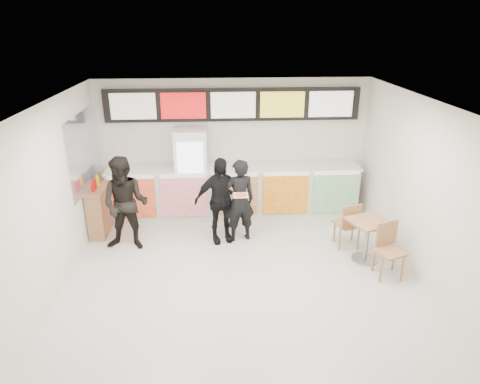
{
  "coord_description": "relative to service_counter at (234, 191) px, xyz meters",
  "views": [
    {
      "loc": [
        -0.42,
        -5.81,
        4.15
      ],
      "look_at": [
        0.01,
        1.2,
        1.31
      ],
      "focal_mm": 32.0,
      "sensor_mm": 36.0,
      "label": 1
    }
  ],
  "objects": [
    {
      "name": "floor",
      "position": [
        -0.0,
        -3.09,
        -0.57
      ],
      "size": [
        7.0,
        7.0,
        0.0
      ],
      "primitive_type": "plane",
      "color": "beige",
      "rests_on": "ground"
    },
    {
      "name": "ceiling",
      "position": [
        -0.0,
        -3.09,
        2.43
      ],
      "size": [
        7.0,
        7.0,
        0.0
      ],
      "primitive_type": "plane",
      "rotation": [
        3.14,
        0.0,
        0.0
      ],
      "color": "white",
      "rests_on": "wall_back"
    },
    {
      "name": "wall_back",
      "position": [
        -0.0,
        0.41,
        0.93
      ],
      "size": [
        6.0,
        0.0,
        6.0
      ],
      "primitive_type": "plane",
      "rotation": [
        1.57,
        0.0,
        0.0
      ],
      "color": "silver",
      "rests_on": "floor"
    },
    {
      "name": "wall_left",
      "position": [
        -3.0,
        -3.09,
        0.93
      ],
      "size": [
        0.0,
        7.0,
        7.0
      ],
      "primitive_type": "plane",
      "rotation": [
        1.57,
        0.0,
        1.57
      ],
      "color": "silver",
      "rests_on": "floor"
    },
    {
      "name": "wall_right",
      "position": [
        3.0,
        -3.09,
        0.93
      ],
      "size": [
        0.0,
        7.0,
        7.0
      ],
      "primitive_type": "plane",
      "rotation": [
        1.57,
        0.0,
        -1.57
      ],
      "color": "silver",
      "rests_on": "floor"
    },
    {
      "name": "service_counter",
      "position": [
        0.0,
        0.0,
        0.0
      ],
      "size": [
        5.56,
        0.77,
        1.14
      ],
      "color": "silver",
      "rests_on": "floor"
    },
    {
      "name": "menu_board",
      "position": [
        0.0,
        0.32,
        1.88
      ],
      "size": [
        5.5,
        0.14,
        0.7
      ],
      "color": "black",
      "rests_on": "wall_back"
    },
    {
      "name": "drinks_fridge",
      "position": [
        -0.93,
        0.02,
        0.43
      ],
      "size": [
        0.7,
        0.67,
        2.0
      ],
      "color": "white",
      "rests_on": "floor"
    },
    {
      "name": "mirror_panel",
      "position": [
        -2.99,
        -0.64,
        1.18
      ],
      "size": [
        0.01,
        2.0,
        1.5
      ],
      "primitive_type": "cube",
      "color": "#B2B7BF",
      "rests_on": "wall_left"
    },
    {
      "name": "customer_main",
      "position": [
        0.04,
        -1.2,
        0.28
      ],
      "size": [
        0.7,
        0.54,
        1.7
      ],
      "primitive_type": "imported",
      "rotation": [
        0.0,
        0.0,
        3.39
      ],
      "color": "black",
      "rests_on": "floor"
    },
    {
      "name": "customer_left",
      "position": [
        -2.12,
        -1.41,
        0.35
      ],
      "size": [
        0.98,
        0.82,
        1.85
      ],
      "primitive_type": "imported",
      "rotation": [
        0.0,
        0.0,
        -0.14
      ],
      "color": "black",
      "rests_on": "floor"
    },
    {
      "name": "customer_mid",
      "position": [
        -0.34,
        -1.22,
        0.3
      ],
      "size": [
        1.09,
        0.66,
        1.74
      ],
      "primitive_type": "imported",
      "rotation": [
        0.0,
        0.0,
        0.24
      ],
      "color": "black",
      "rests_on": "floor"
    },
    {
      "name": "pizza_slice",
      "position": [
        0.04,
        -1.65,
        0.58
      ],
      "size": [
        0.36,
        0.36,
        0.02
      ],
      "color": "beige",
      "rests_on": "customer_main"
    },
    {
      "name": "cafe_table",
      "position": [
        2.31,
        -2.15,
        -0.02
      ],
      "size": [
        0.97,
        1.69,
        0.95
      ],
      "rotation": [
        0.0,
        0.0,
        0.34
      ],
      "color": "#A17149",
      "rests_on": "floor"
    },
    {
      "name": "condiment_ledge",
      "position": [
        -2.82,
        -0.71,
        -0.06
      ],
      "size": [
        0.36,
        0.9,
        1.2
      ],
      "color": "#A17149",
      "rests_on": "floor"
    }
  ]
}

